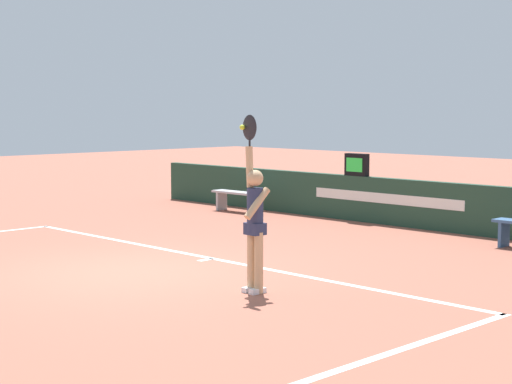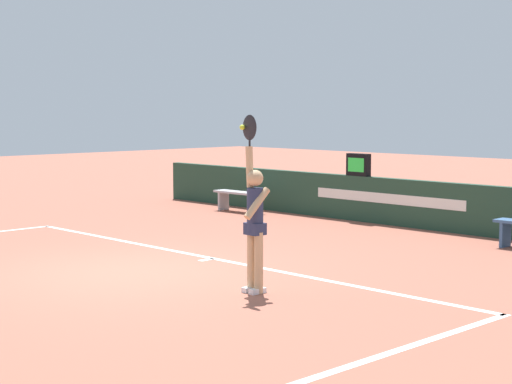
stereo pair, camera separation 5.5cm
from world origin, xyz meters
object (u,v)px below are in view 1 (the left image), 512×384
Objects in this scene: tennis_ball at (242,127)px; courtside_bench_far at (237,197)px; speed_display at (357,165)px; tennis_player at (255,220)px.

tennis_ball is 8.95m from courtside_bench_far.
speed_display is at bearing 14.84° from courtside_bench_far.
courtside_bench_far is (-6.46, 5.92, -1.85)m from tennis_ball.
tennis_player reaches higher than courtside_bench_far.
tennis_ball is (3.46, -6.71, 0.98)m from speed_display.
speed_display is 7.62m from tennis_player.
speed_display reaches higher than courtside_bench_far.
speed_display is at bearing 118.75° from tennis_player.
tennis_player is at bearing 8.46° from tennis_ball.
courtside_bench_far is (-6.67, 5.89, -0.62)m from tennis_player.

